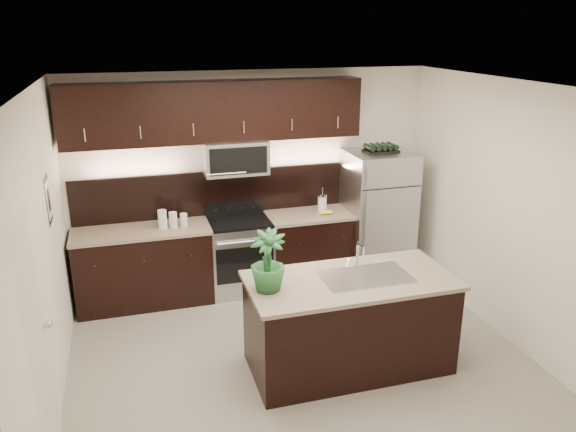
% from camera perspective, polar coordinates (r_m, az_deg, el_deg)
% --- Properties ---
extents(ground, '(4.50, 4.50, 0.00)m').
position_cam_1_polar(ground, '(5.87, 1.15, -14.18)').
color(ground, gray).
rests_on(ground, ground).
extents(room_walls, '(4.52, 4.02, 2.71)m').
position_cam_1_polar(room_walls, '(5.08, 0.21, 1.61)').
color(room_walls, silver).
rests_on(room_walls, ground).
extents(counter_run, '(3.51, 0.65, 0.94)m').
position_cam_1_polar(counter_run, '(7.02, -6.55, -4.19)').
color(counter_run, black).
rests_on(counter_run, ground).
extents(upper_fixtures, '(3.49, 0.40, 1.66)m').
position_cam_1_polar(upper_fixtures, '(6.70, -7.08, 9.58)').
color(upper_fixtures, black).
rests_on(upper_fixtures, counter_run).
extents(island, '(1.96, 0.96, 0.94)m').
position_cam_1_polar(island, '(5.56, 6.22, -10.71)').
color(island, black).
rests_on(island, ground).
extents(sink_faucet, '(0.84, 0.50, 0.28)m').
position_cam_1_polar(sink_faucet, '(5.40, 7.84, -5.93)').
color(sink_faucet, silver).
rests_on(sink_faucet, island).
extents(refrigerator, '(0.81, 0.73, 1.69)m').
position_cam_1_polar(refrigerator, '(7.41, 9.05, 0.06)').
color(refrigerator, '#B2B2B7').
rests_on(refrigerator, ground).
extents(wine_rack, '(0.42, 0.26, 0.10)m').
position_cam_1_polar(wine_rack, '(7.18, 9.41, 6.80)').
color(wine_rack, black).
rests_on(wine_rack, refrigerator).
extents(plant, '(0.41, 0.41, 0.56)m').
position_cam_1_polar(plant, '(4.98, -2.09, -4.60)').
color(plant, '#225728').
rests_on(plant, island).
extents(canisters, '(0.34, 0.10, 0.23)m').
position_cam_1_polar(canisters, '(6.71, -11.84, -0.38)').
color(canisters, silver).
rests_on(canisters, counter_run).
extents(french_press, '(0.12, 0.12, 0.33)m').
position_cam_1_polar(french_press, '(7.07, 3.49, 1.22)').
color(french_press, silver).
rests_on(french_press, counter_run).
extents(bananas, '(0.19, 0.15, 0.06)m').
position_cam_1_polar(bananas, '(7.07, 3.42, 0.39)').
color(bananas, yellow).
rests_on(bananas, counter_run).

